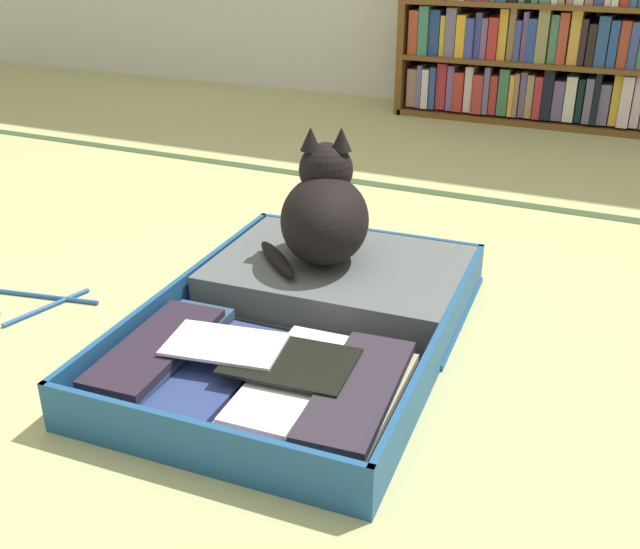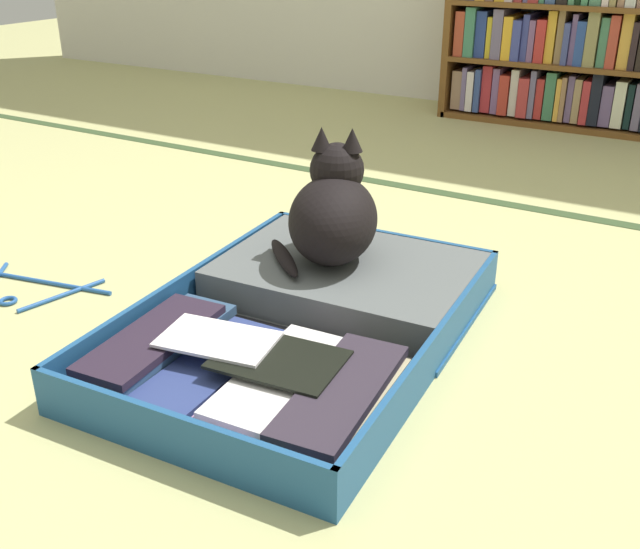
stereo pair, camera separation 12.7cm
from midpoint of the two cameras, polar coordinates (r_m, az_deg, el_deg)
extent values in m
plane|color=tan|center=(1.44, -1.31, -7.00)|extent=(10.00, 10.00, 0.00)
cube|color=#364B2A|center=(2.37, 12.95, 5.80)|extent=(4.80, 0.05, 0.00)
cube|color=brown|center=(3.48, 11.72, 18.18)|extent=(0.03, 0.29, 0.73)
cube|color=brown|center=(3.39, 21.64, 10.65)|extent=(1.29, 0.29, 0.02)
cube|color=brown|center=(3.34, 22.31, 14.61)|extent=(1.26, 0.29, 0.02)
cube|color=#9E7B61|center=(3.51, 12.22, 14.03)|extent=(0.04, 0.25, 0.16)
cube|color=slate|center=(3.49, 12.75, 14.07)|extent=(0.02, 0.25, 0.18)
cube|color=silver|center=(3.47, 13.18, 13.87)|extent=(0.03, 0.25, 0.17)
cube|color=#354B8E|center=(3.47, 13.72, 13.89)|extent=(0.02, 0.25, 0.18)
cube|color=#B82E37|center=(3.47, 14.39, 13.96)|extent=(0.04, 0.25, 0.20)
cube|color=slate|center=(3.45, 15.03, 13.78)|extent=(0.03, 0.25, 0.19)
cube|color=#B83428|center=(3.44, 15.59, 13.47)|extent=(0.04, 0.25, 0.17)
cube|color=silver|center=(3.43, 16.34, 13.59)|extent=(0.03, 0.25, 0.19)
cube|color=#B63637|center=(3.41, 16.97, 13.19)|extent=(0.04, 0.25, 0.16)
cube|color=slate|center=(3.40, 17.62, 13.38)|extent=(0.02, 0.25, 0.20)
cube|color=#B9302D|center=(3.41, 18.11, 13.05)|extent=(0.03, 0.25, 0.16)
cube|color=#3C7653|center=(3.40, 18.83, 13.17)|extent=(0.04, 0.25, 0.19)
cube|color=gold|center=(3.39, 19.37, 12.88)|extent=(0.02, 0.25, 0.17)
cube|color=#9E734E|center=(3.38, 19.72, 12.89)|extent=(0.02, 0.25, 0.18)
cube|color=slate|center=(3.39, 20.19, 12.88)|extent=(0.03, 0.25, 0.19)
cube|color=tan|center=(3.38, 20.66, 12.70)|extent=(0.03, 0.25, 0.18)
cube|color=#B52F34|center=(3.37, 21.21, 12.55)|extent=(0.03, 0.25, 0.17)
cube|color=black|center=(3.36, 21.90, 12.74)|extent=(0.04, 0.25, 0.21)
cube|color=slate|center=(3.37, 22.61, 12.21)|extent=(0.04, 0.25, 0.16)
cube|color=beige|center=(3.36, 23.42, 12.23)|extent=(0.04, 0.25, 0.18)
cube|color=black|center=(3.36, 24.09, 12.06)|extent=(0.02, 0.25, 0.18)
cube|color=brown|center=(3.32, 22.99, 18.45)|extent=(1.26, 0.29, 0.02)
cube|color=#AF422B|center=(3.46, 12.48, 17.84)|extent=(0.04, 0.25, 0.18)
cube|color=#3E7E60|center=(3.44, 13.22, 17.90)|extent=(0.04, 0.25, 0.20)
cube|color=navy|center=(3.44, 14.03, 17.71)|extent=(0.04, 0.25, 0.19)
cube|color=gold|center=(3.44, 14.62, 17.45)|extent=(0.02, 0.25, 0.17)
cube|color=slate|center=(3.41, 15.21, 17.62)|extent=(0.04, 0.25, 0.20)
cube|color=gold|center=(3.40, 15.92, 17.29)|extent=(0.04, 0.25, 0.17)
cube|color=#3C4698|center=(3.39, 16.55, 17.10)|extent=(0.03, 0.25, 0.16)
cube|color=#3D4591|center=(3.39, 17.18, 17.22)|extent=(0.03, 0.25, 0.18)
cube|color=slate|center=(3.38, 17.61, 16.97)|extent=(0.02, 0.25, 0.16)
cube|color=red|center=(3.37, 18.21, 16.91)|extent=(0.04, 0.25, 0.17)
cube|color=gold|center=(3.37, 18.95, 17.11)|extent=(0.03, 0.25, 0.20)
cube|color=#93734B|center=(3.37, 19.59, 17.06)|extent=(0.03, 0.25, 0.21)
cube|color=#3C4685|center=(3.35, 19.96, 16.56)|extent=(0.02, 0.25, 0.16)
cube|color=slate|center=(3.36, 20.47, 16.80)|extent=(0.02, 0.25, 0.19)
cube|color=#294792|center=(3.34, 20.93, 16.49)|extent=(0.04, 0.25, 0.17)
cube|color=#8C8350|center=(3.33, 21.70, 16.66)|extent=(0.04, 0.25, 0.21)
cube|color=#488462|center=(3.34, 22.46, 16.39)|extent=(0.03, 0.25, 0.19)
cube|color=#B44030|center=(3.32, 23.09, 16.35)|extent=(0.04, 0.25, 0.20)
cube|color=gold|center=(3.32, 23.90, 16.30)|extent=(0.04, 0.25, 0.21)
cube|color=#2A1D22|center=(3.31, 24.44, 15.92)|extent=(0.02, 0.25, 0.18)
cube|color=#1F5084|center=(1.35, -3.11, -9.18)|extent=(0.60, 0.45, 0.01)
cube|color=#1F5084|center=(1.18, -8.24, -12.48)|extent=(0.57, 0.04, 0.10)
cube|color=#1F5084|center=(1.47, -12.74, -4.81)|extent=(0.04, 0.42, 0.10)
cube|color=#1F5084|center=(1.23, 8.47, -10.86)|extent=(0.04, 0.42, 0.10)
cube|color=#505252|center=(1.34, -3.12, -8.83)|extent=(0.57, 0.43, 0.01)
cube|color=#1F5084|center=(1.68, 4.12, -1.84)|extent=(0.60, 0.45, 0.01)
cube|color=#1F5084|center=(1.83, 6.70, 1.95)|extent=(0.57, 0.04, 0.10)
cube|color=#1F5084|center=(1.77, -4.21, 1.24)|extent=(0.04, 0.42, 0.10)
cube|color=#1F5084|center=(1.58, 13.55, -2.55)|extent=(0.04, 0.42, 0.10)
cube|color=#505252|center=(1.67, 4.13, -1.53)|extent=(0.57, 0.43, 0.01)
cylinder|color=black|center=(1.50, 0.92, -4.73)|extent=(0.55, 0.05, 0.02)
cube|color=black|center=(1.43, -10.39, -6.29)|extent=(0.12, 0.36, 0.02)
cube|color=#2F4B6A|center=(1.42, -9.97, -5.32)|extent=(0.14, 0.37, 0.02)
cube|color=#291E2E|center=(1.41, -10.33, -4.90)|extent=(0.15, 0.33, 0.02)
cube|color=#B49F95|center=(1.37, -5.52, -7.49)|extent=(0.14, 0.32, 0.01)
cube|color=navy|center=(1.36, -5.85, -7.19)|extent=(0.13, 0.34, 0.02)
cube|color=slate|center=(1.31, -0.47, -8.93)|extent=(0.14, 0.33, 0.02)
cube|color=#9E6F9C|center=(1.30, -0.72, -8.51)|extent=(0.13, 0.37, 0.02)
cube|color=silver|center=(1.29, -0.47, -7.87)|extent=(0.14, 0.33, 0.01)
cube|color=#282A20|center=(1.27, 4.66, -10.45)|extent=(0.15, 0.36, 0.02)
cube|color=tan|center=(1.25, 4.63, -9.90)|extent=(0.14, 0.34, 0.02)
cube|color=#302733|center=(1.24, 4.60, -9.01)|extent=(0.15, 0.35, 0.02)
cube|color=white|center=(1.36, -5.25, -5.06)|extent=(0.23, 0.16, 0.01)
cube|color=black|center=(1.30, -0.41, -6.65)|extent=(0.24, 0.18, 0.01)
cube|color=#585E5E|center=(1.65, 4.17, -0.37)|extent=(0.56, 0.42, 0.08)
torus|color=white|center=(1.61, 3.72, 0.34)|extent=(0.15, 0.15, 0.01)
cylinder|color=black|center=(1.88, 2.07, 2.70)|extent=(0.02, 0.02, 0.09)
cylinder|color=black|center=(1.78, 11.31, 0.88)|extent=(0.02, 0.02, 0.09)
cube|color=#328B37|center=(1.14, -2.15, -15.00)|extent=(0.02, 0.00, 0.03)
cube|color=green|center=(1.11, -0.92, -14.05)|extent=(0.03, 0.00, 0.03)
cube|color=yellow|center=(1.24, -10.74, -12.16)|extent=(0.04, 0.00, 0.03)
cube|color=#2D8648|center=(1.27, -14.60, -9.02)|extent=(0.03, 0.00, 0.03)
ellipsoid|color=black|center=(1.61, 3.28, 4.19)|extent=(0.28, 0.32, 0.19)
ellipsoid|color=black|center=(1.70, 3.47, 3.74)|extent=(0.16, 0.14, 0.10)
sphere|color=black|center=(1.64, 3.55, 8.01)|extent=(0.12, 0.12, 0.12)
cone|color=black|center=(1.61, 4.80, 10.29)|extent=(0.05, 0.05, 0.05)
cone|color=black|center=(1.61, 2.41, 10.40)|extent=(0.05, 0.05, 0.05)
sphere|color=yellow|center=(1.68, 4.45, 8.70)|extent=(0.02, 0.02, 0.02)
sphere|color=yellow|center=(1.68, 2.96, 8.77)|extent=(0.02, 0.02, 0.02)
ellipsoid|color=black|center=(1.61, -0.54, 1.27)|extent=(0.17, 0.16, 0.03)
cylinder|color=#24569F|center=(1.85, -19.01, -0.52)|extent=(0.39, 0.08, 0.01)
cylinder|color=#24569F|center=(1.76, -17.32, -1.58)|extent=(0.06, 0.21, 0.01)
torus|color=#24569F|center=(1.78, -21.08, -1.95)|extent=(0.05, 0.05, 0.01)
camera|label=1|loc=(0.06, -87.50, 1.18)|focal=41.49mm
camera|label=2|loc=(0.06, 92.50, -1.18)|focal=41.49mm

